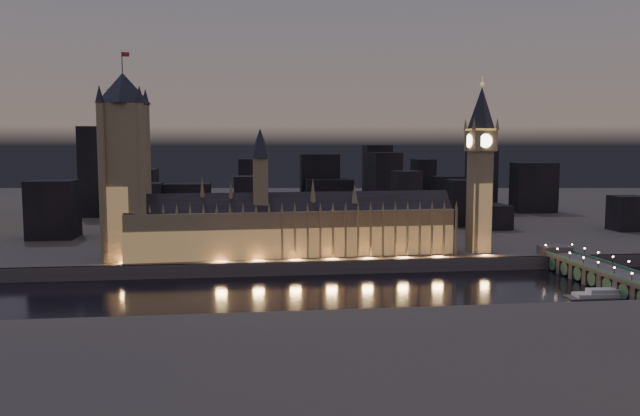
{
  "coord_description": "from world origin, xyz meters",
  "views": [
    {
      "loc": [
        -40.59,
        -317.39,
        75.45
      ],
      "look_at": [
        5.0,
        55.0,
        38.0
      ],
      "focal_mm": 35.0,
      "sensor_mm": 36.0,
      "label": 1
    }
  ],
  "objects": [
    {
      "name": "elizabeth_tower",
      "position": [
        108.0,
        61.92,
        69.76
      ],
      "size": [
        18.0,
        18.0,
        110.71
      ],
      "color": "#93765D",
      "rests_on": "north_bank"
    },
    {
      "name": "embankment_wall",
      "position": [
        0.0,
        41.0,
        4.0
      ],
      "size": [
        2000.0,
        2.5,
        8.0
      ],
      "primitive_type": "cube",
      "color": "#433F4B",
      "rests_on": "ground"
    },
    {
      "name": "north_bank",
      "position": [
        0.0,
        520.0,
        4.0
      ],
      "size": [
        2000.0,
        960.0,
        8.0
      ],
      "primitive_type": "cube",
      "color": "#3D3442",
      "rests_on": "ground"
    },
    {
      "name": "palace_of_westminster",
      "position": [
        -11.46,
        61.74,
        26.37
      ],
      "size": [
        202.0,
        30.36,
        78.0
      ],
      "color": "#93765D",
      "rests_on": "north_bank"
    },
    {
      "name": "city_backdrop",
      "position": [
        34.27,
        247.48,
        31.65
      ],
      "size": [
        472.24,
        215.63,
        85.72
      ],
      "color": "black",
      "rests_on": "north_bank"
    },
    {
      "name": "westminster_bridge",
      "position": [
        151.05,
        -3.45,
        5.99
      ],
      "size": [
        18.12,
        113.0,
        15.9
      ],
      "color": "#433F4B",
      "rests_on": "ground"
    },
    {
      "name": "victoria_tower",
      "position": [
        -110.0,
        61.92,
        68.47
      ],
      "size": [
        31.68,
        31.68,
        121.83
      ],
      "color": "#93765D",
      "rests_on": "north_bank"
    },
    {
      "name": "ground_plane",
      "position": [
        0.0,
        0.0,
        0.0
      ],
      "size": [
        2000.0,
        2000.0,
        0.0
      ],
      "primitive_type": "plane",
      "color": "black",
      "rests_on": "ground"
    },
    {
      "name": "river_boat",
      "position": [
        140.82,
        -32.11,
        1.56
      ],
      "size": [
        44.97,
        12.74,
        4.5
      ],
      "color": "#433F4B",
      "rests_on": "ground"
    }
  ]
}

